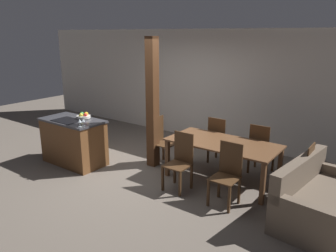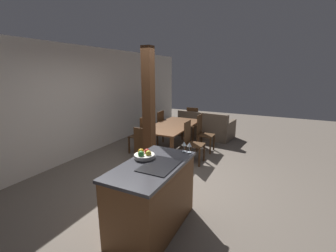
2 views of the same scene
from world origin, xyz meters
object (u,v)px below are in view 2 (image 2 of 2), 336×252
timber_post (149,114)px  dining_chair_near_left (192,141)px  dining_chair_far_right (157,127)px  dining_chair_foot_end (191,123)px  wine_glass_middle (184,144)px  dining_chair_near_right (203,132)px  dining_chair_head_end (145,149)px  dining_chair_far_left (141,134)px  dining_table (173,128)px  kitchen_island (152,196)px  couch (206,128)px  wine_glass_near (189,145)px  fruit_bowl (144,155)px

timber_post → dining_chair_near_left: bearing=-27.5°
dining_chair_far_right → dining_chair_foot_end: size_ratio=1.00×
wine_glass_middle → timber_post: timber_post is taller
dining_chair_near_right → dining_chair_head_end: (-1.80, 0.70, 0.00)m
dining_chair_near_left → dining_chair_far_left: 1.40m
dining_table → dining_chair_near_right: (0.44, -0.70, -0.14)m
kitchen_island → couch: kitchen_island is taller
wine_glass_near → dining_chair_foot_end: 3.88m
dining_chair_near_left → fruit_bowl: bearing=-176.3°
dining_chair_head_end → couch: size_ratio=0.56×
timber_post → couch: bearing=-3.8°
fruit_bowl → wine_glass_middle: 0.62m
dining_table → couch: couch is taller
wine_glass_middle → dining_chair_head_end: (0.88, 1.24, -0.55)m
dining_chair_foot_end → dining_chair_near_right: bearing=-52.8°
timber_post → dining_chair_foot_end: bearing=3.4°
timber_post → dining_chair_near_right: bearing=-15.6°
dining_chair_far_right → dining_chair_head_end: size_ratio=1.00×
kitchen_island → dining_table: size_ratio=0.68×
fruit_bowl → wine_glass_near: bearing=-45.3°
dining_chair_near_right → dining_chair_far_left: same height
kitchen_island → fruit_bowl: size_ratio=4.78×
dining_chair_foot_end → couch: size_ratio=0.56×
kitchen_island → dining_chair_near_left: (2.39, 0.34, 0.04)m
dining_chair_head_end → dining_chair_foot_end: same height
kitchen_island → couch: 4.64m
dining_chair_near_right → wine_glass_middle: bearing=-168.7°
wine_glass_middle → couch: (4.00, 0.85, -0.77)m
wine_glass_middle → fruit_bowl: bearing=140.2°
dining_table → dining_chair_far_left: size_ratio=2.00×
kitchen_island → dining_chair_far_right: bearing=27.9°
dining_table → dining_chair_far_left: bearing=122.3°
wine_glass_near → couch: (4.00, 0.94, -0.77)m
kitchen_island → dining_chair_head_end: bearing=35.1°
dining_table → dining_chair_far_right: dining_chair_far_right is taller
wine_glass_middle → dining_chair_foot_end: (3.60, 1.24, -0.55)m
dining_chair_head_end → couch: dining_chair_head_end is taller
wine_glass_near → dining_chair_head_end: wine_glass_near is taller
dining_chair_near_left → dining_chair_head_end: (-0.92, 0.70, 0.00)m
wine_glass_near → dining_chair_near_right: (2.68, 0.62, -0.55)m
dining_chair_head_end → timber_post: timber_post is taller
dining_chair_near_right → dining_chair_near_left: bearing=180.0°
dining_chair_near_left → dining_chair_head_end: size_ratio=1.00×
wine_glass_near → wine_glass_middle: same height
dining_chair_near_right → couch: 1.37m
dining_chair_far_right → couch: bearing=140.7°
dining_chair_near_left → dining_chair_near_right: same height
dining_chair_far_right → dining_chair_head_end: 1.93m
dining_chair_near_left → dining_table: bearing=57.7°
fruit_bowl → timber_post: timber_post is taller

